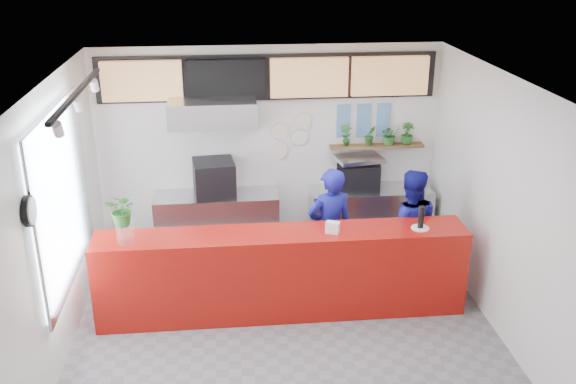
% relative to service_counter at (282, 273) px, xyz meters
% --- Properties ---
extents(floor, '(5.00, 5.00, 0.00)m').
position_rel_service_counter_xyz_m(floor, '(0.00, -0.40, -0.55)').
color(floor, slate).
rests_on(floor, ground).
extents(ceiling, '(5.00, 5.00, 0.00)m').
position_rel_service_counter_xyz_m(ceiling, '(0.00, -0.40, 2.45)').
color(ceiling, silver).
extents(wall_back, '(5.00, 0.00, 5.00)m').
position_rel_service_counter_xyz_m(wall_back, '(0.00, 2.10, 0.95)').
color(wall_back, white).
rests_on(wall_back, ground).
extents(wall_left, '(0.00, 5.00, 5.00)m').
position_rel_service_counter_xyz_m(wall_left, '(-2.50, -0.40, 0.95)').
color(wall_left, white).
rests_on(wall_left, ground).
extents(wall_right, '(0.00, 5.00, 5.00)m').
position_rel_service_counter_xyz_m(wall_right, '(2.50, -0.40, 0.95)').
color(wall_right, white).
rests_on(wall_right, ground).
extents(service_counter, '(4.50, 0.60, 1.10)m').
position_rel_service_counter_xyz_m(service_counter, '(0.00, 0.00, 0.00)').
color(service_counter, '#9E110B').
rests_on(service_counter, ground).
extents(cream_band, '(5.00, 0.02, 0.80)m').
position_rel_service_counter_xyz_m(cream_band, '(0.00, 2.09, 2.05)').
color(cream_band, beige).
rests_on(cream_band, wall_back).
extents(prep_bench, '(1.80, 0.60, 0.90)m').
position_rel_service_counter_xyz_m(prep_bench, '(-0.80, 1.80, -0.10)').
color(prep_bench, '#B2B5BA').
rests_on(prep_bench, ground).
extents(panini_oven, '(0.63, 0.63, 0.51)m').
position_rel_service_counter_xyz_m(panini_oven, '(-0.82, 1.80, 0.61)').
color(panini_oven, black).
rests_on(panini_oven, prep_bench).
extents(extraction_hood, '(1.20, 0.70, 0.35)m').
position_rel_service_counter_xyz_m(extraction_hood, '(-0.80, 1.75, 1.60)').
color(extraction_hood, '#B2B5BA').
rests_on(extraction_hood, ceiling).
extents(hood_lip, '(1.20, 0.69, 0.31)m').
position_rel_service_counter_xyz_m(hood_lip, '(-0.80, 1.75, 1.40)').
color(hood_lip, '#B2B5BA').
rests_on(hood_lip, ceiling).
extents(right_bench, '(1.80, 0.60, 0.90)m').
position_rel_service_counter_xyz_m(right_bench, '(1.50, 1.80, -0.10)').
color(right_bench, '#B2B5BA').
rests_on(right_bench, ground).
extents(espresso_machine, '(0.71, 0.57, 0.41)m').
position_rel_service_counter_xyz_m(espresso_machine, '(1.29, 1.80, 0.56)').
color(espresso_machine, black).
rests_on(espresso_machine, right_bench).
extents(espresso_tray, '(0.72, 0.56, 0.06)m').
position_rel_service_counter_xyz_m(espresso_tray, '(1.29, 1.80, 0.83)').
color(espresso_tray, '#ACAEB4').
rests_on(espresso_tray, espresso_machine).
extents(herb_shelf, '(1.40, 0.18, 0.04)m').
position_rel_service_counter_xyz_m(herb_shelf, '(1.60, 2.00, 0.95)').
color(herb_shelf, brown).
rests_on(herb_shelf, wall_back).
extents(menu_board_far_left, '(1.10, 0.10, 0.55)m').
position_rel_service_counter_xyz_m(menu_board_far_left, '(-1.75, 1.98, 2.00)').
color(menu_board_far_left, tan).
rests_on(menu_board_far_left, wall_back).
extents(menu_board_mid_left, '(1.10, 0.10, 0.55)m').
position_rel_service_counter_xyz_m(menu_board_mid_left, '(-0.59, 1.98, 2.00)').
color(menu_board_mid_left, black).
rests_on(menu_board_mid_left, wall_back).
extents(menu_board_mid_right, '(1.10, 0.10, 0.55)m').
position_rel_service_counter_xyz_m(menu_board_mid_right, '(0.57, 1.98, 2.00)').
color(menu_board_mid_right, tan).
rests_on(menu_board_mid_right, wall_back).
extents(menu_board_far_right, '(1.10, 0.10, 0.55)m').
position_rel_service_counter_xyz_m(menu_board_far_right, '(1.73, 1.98, 2.00)').
color(menu_board_far_right, tan).
rests_on(menu_board_far_right, wall_back).
extents(soffit, '(4.80, 0.04, 0.65)m').
position_rel_service_counter_xyz_m(soffit, '(0.00, 2.06, 2.00)').
color(soffit, black).
rests_on(soffit, wall_back).
extents(window_pane, '(0.04, 2.20, 1.90)m').
position_rel_service_counter_xyz_m(window_pane, '(-2.47, -0.10, 1.15)').
color(window_pane, silver).
rests_on(window_pane, wall_left).
extents(window_frame, '(0.03, 2.30, 2.00)m').
position_rel_service_counter_xyz_m(window_frame, '(-2.45, -0.10, 1.15)').
color(window_frame, '#B2B5BA').
rests_on(window_frame, wall_left).
extents(wall_clock_rim, '(0.05, 0.30, 0.30)m').
position_rel_service_counter_xyz_m(wall_clock_rim, '(-2.46, -1.30, 1.50)').
color(wall_clock_rim, black).
rests_on(wall_clock_rim, wall_left).
extents(wall_clock_face, '(0.02, 0.26, 0.26)m').
position_rel_service_counter_xyz_m(wall_clock_face, '(-2.43, -1.30, 1.50)').
color(wall_clock_face, white).
rests_on(wall_clock_face, wall_left).
extents(track_rail, '(0.05, 2.40, 0.04)m').
position_rel_service_counter_xyz_m(track_rail, '(-2.10, -0.40, 2.39)').
color(track_rail, black).
rests_on(track_rail, ceiling).
extents(dec_plate_a, '(0.24, 0.03, 0.24)m').
position_rel_service_counter_xyz_m(dec_plate_a, '(0.15, 2.07, 1.20)').
color(dec_plate_a, silver).
rests_on(dec_plate_a, wall_back).
extents(dec_plate_b, '(0.24, 0.03, 0.24)m').
position_rel_service_counter_xyz_m(dec_plate_b, '(0.45, 2.07, 1.10)').
color(dec_plate_b, silver).
rests_on(dec_plate_b, wall_back).
extents(dec_plate_c, '(0.24, 0.03, 0.24)m').
position_rel_service_counter_xyz_m(dec_plate_c, '(0.15, 2.07, 0.90)').
color(dec_plate_c, silver).
rests_on(dec_plate_c, wall_back).
extents(dec_plate_d, '(0.24, 0.03, 0.24)m').
position_rel_service_counter_xyz_m(dec_plate_d, '(0.50, 2.07, 1.35)').
color(dec_plate_d, silver).
rests_on(dec_plate_d, wall_back).
extents(photo_frame_a, '(0.20, 0.02, 0.25)m').
position_rel_service_counter_xyz_m(photo_frame_a, '(1.10, 2.08, 1.45)').
color(photo_frame_a, '#598CBF').
rests_on(photo_frame_a, wall_back).
extents(photo_frame_b, '(0.20, 0.02, 0.25)m').
position_rel_service_counter_xyz_m(photo_frame_b, '(1.40, 2.08, 1.45)').
color(photo_frame_b, '#598CBF').
rests_on(photo_frame_b, wall_back).
extents(photo_frame_c, '(0.20, 0.02, 0.25)m').
position_rel_service_counter_xyz_m(photo_frame_c, '(1.70, 2.08, 1.45)').
color(photo_frame_c, '#598CBF').
rests_on(photo_frame_c, wall_back).
extents(photo_frame_d, '(0.20, 0.02, 0.25)m').
position_rel_service_counter_xyz_m(photo_frame_d, '(1.10, 2.08, 1.20)').
color(photo_frame_d, '#598CBF').
rests_on(photo_frame_d, wall_back).
extents(photo_frame_e, '(0.20, 0.02, 0.25)m').
position_rel_service_counter_xyz_m(photo_frame_e, '(1.40, 2.08, 1.20)').
color(photo_frame_e, '#598CBF').
rests_on(photo_frame_e, wall_back).
extents(photo_frame_f, '(0.20, 0.02, 0.25)m').
position_rel_service_counter_xyz_m(photo_frame_f, '(1.70, 2.08, 1.20)').
color(photo_frame_f, '#598CBF').
rests_on(photo_frame_f, wall_back).
extents(staff_center, '(0.70, 0.54, 1.70)m').
position_rel_service_counter_xyz_m(staff_center, '(0.67, 0.54, 0.30)').
color(staff_center, navy).
rests_on(staff_center, ground).
extents(staff_right, '(0.88, 0.73, 1.65)m').
position_rel_service_counter_xyz_m(staff_right, '(1.72, 0.53, 0.27)').
color(staff_right, navy).
rests_on(staff_right, ground).
extents(herb_a, '(0.21, 0.18, 0.33)m').
position_rel_service_counter_xyz_m(herb_a, '(1.13, 2.00, 1.13)').
color(herb_a, '#286222').
rests_on(herb_a, herb_shelf).
extents(herb_b, '(0.19, 0.16, 0.30)m').
position_rel_service_counter_xyz_m(herb_b, '(1.49, 2.00, 1.12)').
color(herb_b, '#286222').
rests_on(herb_b, herb_shelf).
extents(herb_c, '(0.28, 0.24, 0.31)m').
position_rel_service_counter_xyz_m(herb_c, '(1.79, 2.00, 1.13)').
color(herb_c, '#286222').
rests_on(herb_c, herb_shelf).
extents(herb_d, '(0.18, 0.16, 0.32)m').
position_rel_service_counter_xyz_m(herb_d, '(2.05, 2.00, 1.13)').
color(herb_d, '#286222').
rests_on(herb_d, herb_shelf).
extents(glass_vase, '(0.25, 0.25, 0.24)m').
position_rel_service_counter_xyz_m(glass_vase, '(-1.82, -0.09, 0.67)').
color(glass_vase, silver).
rests_on(glass_vase, service_counter).
extents(basil_vase, '(0.43, 0.40, 0.39)m').
position_rel_service_counter_xyz_m(basil_vase, '(-1.82, -0.09, 0.97)').
color(basil_vase, '#286222').
rests_on(basil_vase, glass_vase).
extents(napkin_holder, '(0.19, 0.16, 0.14)m').
position_rel_service_counter_xyz_m(napkin_holder, '(0.60, -0.07, 0.62)').
color(napkin_holder, silver).
rests_on(napkin_holder, service_counter).
extents(white_plate, '(0.27, 0.27, 0.02)m').
position_rel_service_counter_xyz_m(white_plate, '(1.68, -0.06, 0.56)').
color(white_plate, silver).
rests_on(white_plate, service_counter).
extents(pepper_mill, '(0.09, 0.09, 0.28)m').
position_rel_service_counter_xyz_m(pepper_mill, '(1.68, -0.06, 0.70)').
color(pepper_mill, black).
rests_on(pepper_mill, white_plate).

